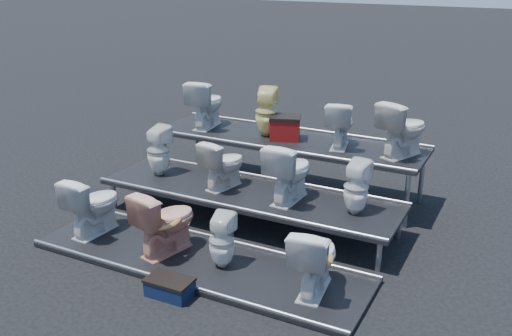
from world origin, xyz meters
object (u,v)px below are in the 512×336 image
at_px(toilet_5, 223,164).
at_px(toilet_4, 158,151).
at_px(toilet_2, 222,241).
at_px(toilet_3, 314,258).
at_px(toilet_1, 165,221).
at_px(toilet_11, 403,129).
at_px(toilet_9, 266,112).
at_px(toilet_10, 340,124).
at_px(toilet_6, 289,171).
at_px(toilet_7, 356,187).
at_px(red_crate, 285,129).
at_px(toilet_0, 93,204).
at_px(toilet_8, 206,103).
at_px(step_stool, 170,288).

bearing_deg(toilet_5, toilet_4, 13.22).
height_order(toilet_2, toilet_3, toilet_3).
bearing_deg(toilet_1, toilet_11, -116.83).
xyz_separation_m(toilet_9, toilet_10, (1.19, 0.00, -0.04)).
bearing_deg(toilet_6, toilet_1, 54.13).
bearing_deg(toilet_2, toilet_7, -138.28).
height_order(toilet_2, red_crate, red_crate).
xyz_separation_m(toilet_1, toilet_4, (-1.03, 1.30, 0.35)).
bearing_deg(toilet_7, toilet_1, 39.70).
height_order(toilet_6, toilet_11, toilet_11).
bearing_deg(toilet_5, toilet_0, 60.18).
bearing_deg(toilet_0, toilet_8, -89.44).
height_order(toilet_1, toilet_7, toilet_7).
xyz_separation_m(toilet_7, step_stool, (-1.42, -2.02, -0.72)).
bearing_deg(toilet_0, toilet_6, -145.77).
distance_m(toilet_0, toilet_4, 1.36).
xyz_separation_m(toilet_3, step_stool, (-1.39, -0.72, -0.37)).
bearing_deg(toilet_7, toilet_2, 54.09).
bearing_deg(toilet_10, toilet_8, -11.53).
relative_size(toilet_0, toilet_3, 1.01).
relative_size(toilet_0, toilet_2, 1.20).
xyz_separation_m(toilet_3, toilet_6, (-0.88, 1.30, 0.41)).
bearing_deg(toilet_2, toilet_6, -107.91).
bearing_deg(toilet_2, toilet_11, -124.55).
bearing_deg(step_stool, toilet_4, 127.02).
bearing_deg(toilet_2, toilet_3, 173.86).
bearing_deg(step_stool, toilet_6, 74.81).
bearing_deg(step_stool, toilet_10, 76.56).
height_order(toilet_2, toilet_11, toilet_11).
bearing_deg(red_crate, toilet_1, -119.53).
distance_m(toilet_10, step_stool, 3.58).
bearing_deg(toilet_7, toilet_11, -93.81).
bearing_deg(toilet_8, toilet_1, 105.43).
height_order(toilet_9, toilet_10, toilet_9).
height_order(toilet_2, toilet_6, toilet_6).
distance_m(toilet_1, toilet_8, 2.89).
xyz_separation_m(toilet_4, toilet_11, (3.23, 1.30, 0.43)).
xyz_separation_m(toilet_3, toilet_10, (-0.66, 2.60, 0.75)).
bearing_deg(toilet_11, toilet_0, 62.63).
bearing_deg(red_crate, toilet_7, -59.39).
bearing_deg(toilet_9, toilet_1, 73.77).
xyz_separation_m(toilet_6, red_crate, (-0.64, 1.26, 0.16)).
height_order(toilet_4, toilet_8, toilet_8).
xyz_separation_m(toilet_6, toilet_10, (0.22, 1.30, 0.34)).
relative_size(toilet_1, toilet_5, 1.20).
distance_m(toilet_4, toilet_10, 2.68).
bearing_deg(toilet_6, toilet_2, 81.59).
height_order(toilet_1, step_stool, toilet_1).
bearing_deg(toilet_10, red_crate, -8.93).
bearing_deg(toilet_10, toilet_9, -11.53).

